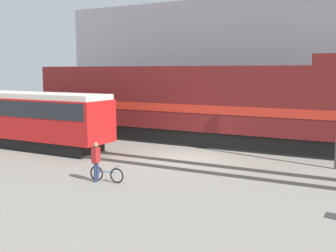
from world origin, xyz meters
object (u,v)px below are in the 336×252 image
object	(u,v)px
streetcar	(30,117)
bicycle	(107,174)
freight_locomotive	(188,103)
person	(96,158)

from	to	relation	value
streetcar	bicycle	size ratio (longest dim) A/B	6.66
bicycle	streetcar	bearing A→B (deg)	155.22
streetcar	bicycle	distance (m)	9.68
streetcar	bicycle	world-z (taller)	streetcar
freight_locomotive	person	size ratio (longest dim) A/B	13.03
freight_locomotive	person	bearing A→B (deg)	-85.09
freight_locomotive	person	xyz separation A→B (m)	(0.90, -10.48, -1.55)
freight_locomotive	bicycle	xyz separation A→B (m)	(1.30, -10.29, -2.25)
streetcar	person	distance (m)	9.32
freight_locomotive	bicycle	size ratio (longest dim) A/B	13.47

